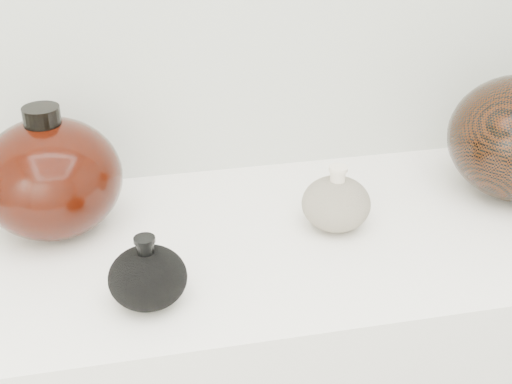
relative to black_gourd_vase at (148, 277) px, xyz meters
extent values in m
cube|color=white|center=(0.15, 0.14, -0.06)|extent=(1.20, 0.50, 0.03)
ellipsoid|color=black|center=(0.00, 0.00, 0.00)|extent=(0.12, 0.12, 0.08)
cylinder|color=black|center=(0.00, 0.00, 0.05)|extent=(0.03, 0.03, 0.03)
cylinder|color=black|center=(0.00, 0.00, 0.06)|extent=(0.03, 0.03, 0.01)
ellipsoid|color=beige|center=(0.31, 0.14, 0.00)|extent=(0.14, 0.14, 0.09)
cylinder|color=beige|center=(0.31, 0.14, 0.05)|extent=(0.03, 0.03, 0.03)
cylinder|color=beige|center=(0.31, 0.14, 0.06)|extent=(0.04, 0.04, 0.01)
ellipsoid|color=black|center=(-0.13, 0.23, 0.05)|extent=(0.29, 0.29, 0.19)
cylinder|color=black|center=(-0.13, 0.23, 0.15)|extent=(0.07, 0.07, 0.04)
camera|label=1|loc=(-0.02, -0.81, 0.57)|focal=50.00mm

